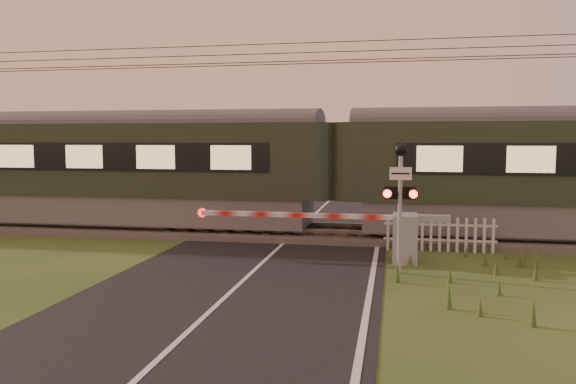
% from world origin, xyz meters
% --- Properties ---
extents(ground, '(160.00, 160.00, 0.00)m').
position_xyz_m(ground, '(0.00, 0.00, 0.00)').
color(ground, '#2D461A').
rests_on(ground, ground).
extents(road, '(6.00, 140.00, 0.03)m').
position_xyz_m(road, '(0.02, -0.23, 0.01)').
color(road, black).
rests_on(road, ground).
extents(track_bed, '(140.00, 3.40, 0.39)m').
position_xyz_m(track_bed, '(0.00, 6.50, 0.07)').
color(track_bed, '#47423D').
rests_on(track_bed, ground).
extents(overhead_wires, '(120.00, 0.62, 0.62)m').
position_xyz_m(overhead_wires, '(0.00, 6.50, 5.72)').
color(overhead_wires, black).
rests_on(overhead_wires, ground).
extents(train, '(40.18, 2.77, 3.74)m').
position_xyz_m(train, '(1.39, 6.50, 2.15)').
color(train, slate).
rests_on(train, ground).
extents(boom_gate, '(6.57, 0.94, 1.24)m').
position_xyz_m(boom_gate, '(3.23, 3.09, 0.67)').
color(boom_gate, gray).
rests_on(boom_gate, ground).
extents(crossing_signal, '(0.76, 0.34, 2.99)m').
position_xyz_m(crossing_signal, '(3.33, 1.83, 2.06)').
color(crossing_signal, gray).
rests_on(crossing_signal, ground).
extents(picket_fence, '(3.04, 0.08, 0.96)m').
position_xyz_m(picket_fence, '(4.45, 4.60, 0.48)').
color(picket_fence, silver).
rests_on(picket_fence, ground).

